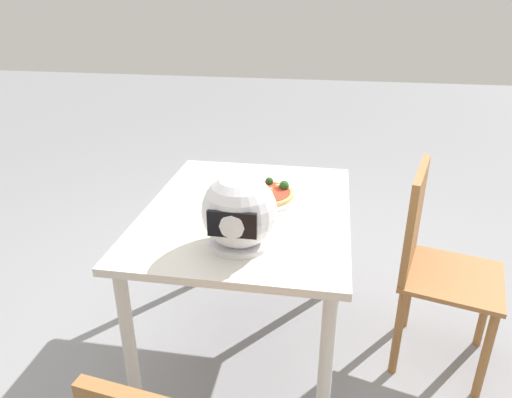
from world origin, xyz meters
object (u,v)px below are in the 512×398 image
object	(u,v)px
motorcycle_helmet	(239,213)
chair_side	(432,259)
pizza	(266,192)
dining_table	(247,228)

from	to	relation	value
motorcycle_helmet	chair_side	bearing A→B (deg)	-153.73
pizza	motorcycle_helmet	xyz separation A→B (m)	(0.04, 0.41, 0.10)
chair_side	dining_table	bearing A→B (deg)	5.79
dining_table	chair_side	xyz separation A→B (m)	(-0.78, -0.08, -0.12)
pizza	chair_side	world-z (taller)	chair_side
dining_table	chair_side	world-z (taller)	chair_side
motorcycle_helmet	chair_side	distance (m)	0.91
pizza	dining_table	bearing A→B (deg)	62.99
pizza	chair_side	xyz separation A→B (m)	(-0.72, 0.04, -0.24)
dining_table	chair_side	distance (m)	0.79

